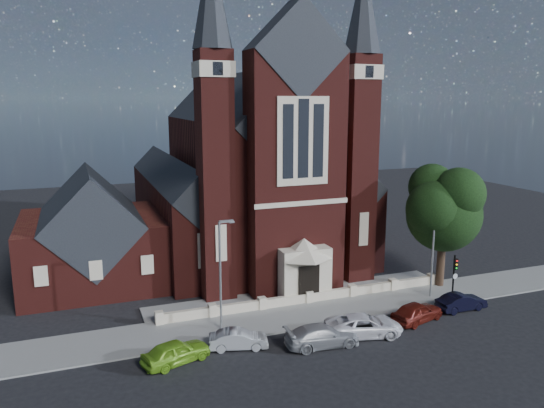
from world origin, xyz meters
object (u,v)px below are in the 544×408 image
at_px(car_navy, 461,302).
at_px(street_tree, 447,210).
at_px(street_lamp_right, 434,244).
at_px(street_lamp_left, 221,269).
at_px(car_silver_a, 238,339).
at_px(parish_hall, 92,239).
at_px(church, 245,176).
at_px(car_white_suv, 364,325).
at_px(car_lime_van, 176,352).
at_px(car_silver_b, 322,336).
at_px(car_dark_red, 417,312).
at_px(traffic_signal, 454,272).

bearing_deg(car_navy, street_tree, -23.75).
bearing_deg(street_lamp_right, street_lamp_left, 180.00).
height_order(street_lamp_left, car_silver_a, street_lamp_left).
bearing_deg(parish_hall, church, 17.16).
bearing_deg(car_navy, car_white_suv, 96.54).
relative_size(street_tree, street_lamp_right, 1.32).
distance_m(church, car_lime_van, 26.52).
relative_size(parish_hall, street_lamp_left, 1.51).
distance_m(car_silver_b, car_dark_red, 8.39).
relative_size(car_silver_b, car_navy, 1.24).
height_order(church, traffic_signal, church).
bearing_deg(street_lamp_right, car_lime_van, -170.80).
height_order(street_lamp_right, car_dark_red, street_lamp_right).
height_order(parish_hall, car_white_suv, parish_hall).
height_order(car_silver_a, car_navy, car_navy).
bearing_deg(street_tree, car_white_suv, -152.31).
bearing_deg(car_silver_a, church, -4.84).
bearing_deg(car_white_suv, car_lime_van, 99.35).
bearing_deg(street_tree, car_lime_van, -167.86).
height_order(street_tree, street_lamp_right, street_tree).
bearing_deg(car_silver_a, car_white_suv, -83.64).
distance_m(car_lime_van, car_silver_a, 4.27).
bearing_deg(car_silver_b, car_white_suv, -79.28).
xyz_separation_m(street_lamp_right, car_silver_a, (-17.75, -3.07, -3.95)).
bearing_deg(street_lamp_right, car_white_suv, -154.31).
relative_size(street_lamp_left, car_dark_red, 1.82).
bearing_deg(street_lamp_left, street_tree, 4.76).
relative_size(car_lime_van, car_dark_red, 0.99).
height_order(car_lime_van, car_silver_b, car_lime_van).
distance_m(street_lamp_right, car_white_suv, 10.65).
bearing_deg(church, car_lime_van, -117.88).
height_order(car_lime_van, car_white_suv, car_white_suv).
bearing_deg(car_lime_van, street_lamp_left, -66.89).
distance_m(parish_hall, car_white_suv, 25.29).
distance_m(parish_hall, street_tree, 31.27).
relative_size(street_tree, car_navy, 2.61).
height_order(street_tree, car_navy, street_tree).
height_order(street_lamp_left, car_navy, street_lamp_left).
bearing_deg(car_white_suv, car_silver_a, 94.60).
height_order(car_lime_van, car_dark_red, car_dark_red).
height_order(traffic_signal, car_white_suv, traffic_signal).
distance_m(street_tree, car_silver_b, 17.38).
bearing_deg(street_lamp_left, car_lime_van, -138.29).
xyz_separation_m(street_tree, car_navy, (-2.00, -4.76, -6.28)).
bearing_deg(car_silver_b, car_lime_van, 87.02).
height_order(street_lamp_right, car_white_suv, street_lamp_right).
relative_size(church, traffic_signal, 8.72).
relative_size(parish_hall, car_lime_van, 2.78).
bearing_deg(street_tree, church, 126.17).
bearing_deg(parish_hall, street_tree, -23.26).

